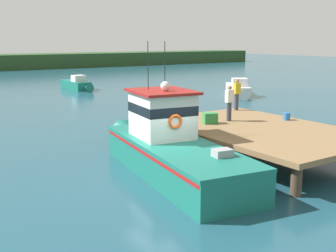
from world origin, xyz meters
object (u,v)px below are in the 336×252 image
at_px(main_fishing_boat, 169,146).
at_px(crate_stack_mid_dock, 210,118).
at_px(moored_boat_mid_harbor, 77,84).
at_px(mooring_buoy_channel_marker, 164,99).
at_px(deckhand_further_back, 229,102).
at_px(bait_bucket, 287,116).
at_px(deckhand_by_the_boat, 237,94).
at_px(moored_boat_far_right, 239,90).
at_px(crate_stack_near_edge, 181,116).

xyz_separation_m(main_fishing_boat, crate_stack_mid_dock, (3.33, 1.69, 0.43)).
xyz_separation_m(moored_boat_mid_harbor, mooring_buoy_channel_marker, (2.42, -11.92, -0.26)).
bearing_deg(deckhand_further_back, bait_bucket, -29.71).
xyz_separation_m(crate_stack_mid_dock, deckhand_by_the_boat, (3.49, 2.07, 0.62)).
relative_size(crate_stack_mid_dock, moored_boat_far_right, 0.10).
height_order(main_fishing_boat, moored_boat_mid_harbor, main_fishing_boat).
bearing_deg(moored_boat_mid_harbor, moored_boat_far_right, -51.82).
bearing_deg(deckhand_by_the_boat, bait_bucket, -90.24).
distance_m(deckhand_further_back, moored_boat_mid_harbor, 25.84).
bearing_deg(bait_bucket, moored_boat_far_right, 53.82).
xyz_separation_m(crate_stack_mid_dock, bait_bucket, (3.47, -1.34, -0.07)).
height_order(deckhand_by_the_boat, moored_boat_far_right, deckhand_by_the_boat).
xyz_separation_m(crate_stack_mid_dock, moored_boat_far_right, (14.02, 13.08, -0.90)).
bearing_deg(moored_boat_far_right, crate_stack_near_edge, -141.26).
height_order(main_fishing_boat, mooring_buoy_channel_marker, main_fishing_boat).
height_order(crate_stack_mid_dock, deckhand_by_the_boat, deckhand_by_the_boat).
relative_size(deckhand_by_the_boat, mooring_buoy_channel_marker, 3.44).
bearing_deg(mooring_buoy_channel_marker, crate_stack_mid_dock, -115.69).
relative_size(deckhand_further_back, moored_boat_mid_harbor, 0.29).
relative_size(main_fishing_boat, crate_stack_mid_dock, 16.60).
xyz_separation_m(deckhand_further_back, moored_boat_far_right, (12.90, 13.08, -1.52)).
relative_size(crate_stack_near_edge, deckhand_further_back, 0.37).
height_order(moored_boat_mid_harbor, mooring_buoy_channel_marker, moored_boat_mid_harbor).
distance_m(crate_stack_near_edge, moored_boat_mid_harbor, 24.85).
bearing_deg(deckhand_by_the_boat, moored_boat_far_right, 46.27).
height_order(crate_stack_near_edge, deckhand_by_the_boat, deckhand_by_the_boat).
bearing_deg(crate_stack_near_edge, crate_stack_mid_dock, -60.99).
distance_m(crate_stack_mid_dock, moored_boat_far_right, 19.20).
distance_m(main_fishing_boat, bait_bucket, 6.82).
relative_size(bait_bucket, deckhand_further_back, 0.21).
xyz_separation_m(crate_stack_near_edge, moored_boat_mid_harbor, (4.87, 24.35, -0.91)).
height_order(crate_stack_mid_dock, crate_stack_near_edge, crate_stack_mid_dock).
bearing_deg(crate_stack_near_edge, mooring_buoy_channel_marker, 59.59).
bearing_deg(deckhand_by_the_boat, mooring_buoy_channel_marker, 75.06).
relative_size(crate_stack_near_edge, deckhand_by_the_boat, 0.37).
xyz_separation_m(main_fishing_boat, bait_bucket, (6.80, 0.35, 0.36)).
bearing_deg(deckhand_further_back, main_fishing_boat, -159.16).
bearing_deg(deckhand_further_back, moored_boat_far_right, 45.38).
bearing_deg(moored_boat_far_right, deckhand_by_the_boat, -133.73).
relative_size(main_fishing_boat, moored_boat_far_right, 1.72).
distance_m(crate_stack_near_edge, deckhand_further_back, 2.31).
bearing_deg(moored_boat_far_right, mooring_buoy_channel_marker, 175.27).
distance_m(moored_boat_mid_harbor, mooring_buoy_channel_marker, 12.17).
distance_m(bait_bucket, deckhand_by_the_boat, 3.48).
bearing_deg(moored_boat_mid_harbor, deckhand_by_the_boat, -91.65).
bearing_deg(crate_stack_near_edge, bait_bucket, -31.97).
xyz_separation_m(deckhand_by_the_boat, moored_boat_far_right, (10.53, 11.01, -1.52)).
bearing_deg(bait_bucket, moored_boat_mid_harbor, 88.53).
distance_m(crate_stack_mid_dock, bait_bucket, 3.72).
distance_m(crate_stack_mid_dock, deckhand_by_the_boat, 4.10).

